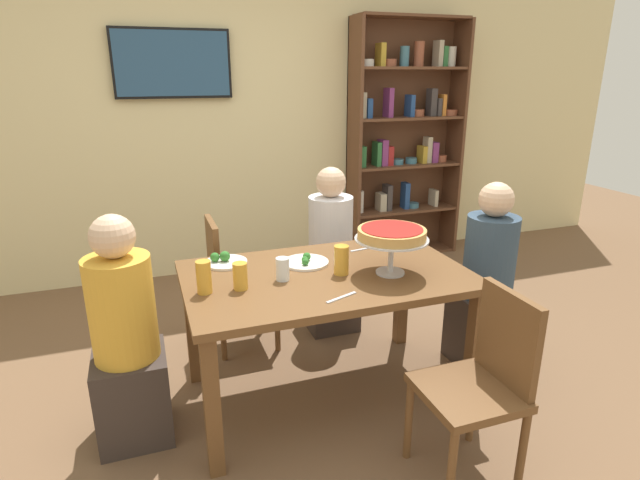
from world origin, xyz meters
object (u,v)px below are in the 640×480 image
beer_glass_amber_spare (204,277)px  cutlery_fork_near (364,249)px  water_glass_clear_near (283,269)px  television (172,64)px  salad_plate_near_diner (224,261)px  beer_glass_amber_short (240,276)px  cutlery_knife_near (341,297)px  diner_far_right (330,261)px  chair_near_right (482,378)px  chair_far_left (232,277)px  diner_head_west (127,348)px  salad_plate_far_diner (306,262)px  deep_dish_pizza_stand (392,236)px  dining_table (326,290)px  diner_head_east (486,289)px  beer_glass_amber_tall (341,260)px  bookshelf (404,138)px

beer_glass_amber_spare → cutlery_fork_near: bearing=18.1°
water_glass_clear_near → cutlery_fork_near: (0.58, 0.29, -0.06)m
television → salad_plate_near_diner: size_ratio=3.93×
beer_glass_amber_short → cutlery_knife_near: bearing=-31.8°
diner_far_right → water_glass_clear_near: (-0.55, -0.78, 0.31)m
chair_near_right → cutlery_fork_near: bearing=5.4°
chair_far_left → cutlery_knife_near: size_ratio=4.83×
diner_far_right → beer_glass_amber_short: size_ratio=8.62×
diner_far_right → chair_near_right: size_ratio=1.32×
cutlery_knife_near → beer_glass_amber_spare: bearing=134.1°
salad_plate_near_diner → chair_far_left: bearing=75.9°
diner_far_right → diner_head_west: bearing=-59.8°
beer_glass_amber_short → cutlery_fork_near: size_ratio=0.74×
chair_near_right → salad_plate_far_diner: 1.09m
diner_head_west → chair_far_left: 0.97m
chair_far_left → beer_glass_amber_spare: beer_glass_amber_spare is taller
deep_dish_pizza_stand → beer_glass_amber_spare: 0.95m
dining_table → chair_near_right: bearing=-60.5°
dining_table → water_glass_clear_near: (-0.24, -0.02, 0.15)m
diner_head_east → beer_glass_amber_tall: (-0.96, -0.04, 0.33)m
bookshelf → diner_head_west: 3.31m
salad_plate_near_diner → beer_glass_amber_short: (0.02, -0.37, 0.05)m
salad_plate_near_diner → beer_glass_amber_tall: 0.65m
television → cutlery_knife_near: (0.49, -2.42, -1.06)m
chair_near_right → television: bearing=18.6°
deep_dish_pizza_stand → diner_head_east: bearing=9.6°
diner_head_west → beer_glass_amber_tall: 1.13m
diner_head_west → salad_plate_far_diner: size_ratio=4.58×
chair_near_right → diner_head_west: bearing=62.1°
beer_glass_amber_short → cutlery_knife_near: (0.42, -0.26, -0.06)m
water_glass_clear_near → cutlery_knife_near: size_ratio=0.65×
chair_far_left → diner_head_east: bearing=62.7°
bookshelf → cutlery_fork_near: bearing=-124.4°
diner_head_west → beer_glass_amber_spare: (0.38, -0.04, 0.33)m
beer_glass_amber_spare → water_glass_clear_near: size_ratio=1.36×
television → diner_far_right: (0.84, -1.34, -1.31)m
beer_glass_amber_short → bookshelf: bearing=46.1°
chair_far_left → water_glass_clear_near: size_ratio=7.39×
dining_table → deep_dish_pizza_stand: (0.31, -0.12, 0.30)m
diner_head_east → cutlery_fork_near: (-0.69, 0.27, 0.25)m
dining_table → cutlery_fork_near: size_ratio=8.17×
deep_dish_pizza_stand → salad_plate_far_diner: deep_dish_pizza_stand is taller
beer_glass_amber_short → cutlery_fork_near: (0.80, 0.33, -0.06)m
salad_plate_far_diner → cutlery_fork_near: bearing=15.6°
deep_dish_pizza_stand → bookshelf: bearing=60.2°
beer_glass_amber_tall → chair_near_right: bearing=-63.4°
chair_far_left → chair_near_right: 1.70m
diner_head_west → television: bearing=77.2°
chair_near_right → deep_dish_pizza_stand: bearing=10.8°
television → beer_glass_amber_tall: (0.60, -2.14, -0.98)m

